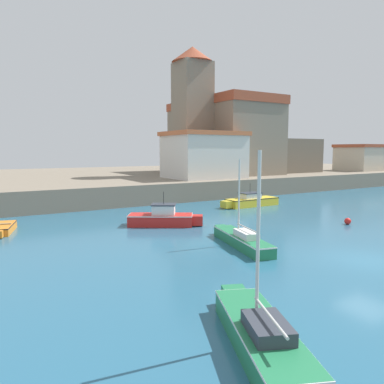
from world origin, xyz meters
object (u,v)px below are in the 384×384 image
at_px(motorboat_red_0, 163,218).
at_px(sailboat_green_2, 260,332).
at_px(church, 218,133).
at_px(harbor_shed_mid_row, 362,157).
at_px(dinghy_orange_4, 3,228).
at_px(fortress, 267,149).
at_px(motorboat_yellow_3, 250,201).
at_px(mooring_buoy, 348,221).
at_px(sailboat_green_5, 241,239).
at_px(harbor_shed_near_wharf, 204,155).

xyz_separation_m(motorboat_red_0, sailboat_green_2, (-5.27, -16.55, -0.12)).
xyz_separation_m(church, harbor_shed_mid_row, (25.05, -6.29, -3.76)).
xyz_separation_m(sailboat_green_2, dinghy_orange_4, (-4.92, 19.87, -0.16)).
bearing_deg(motorboat_red_0, fortress, 36.16).
bearing_deg(sailboat_green_2, church, 56.70).
bearing_deg(sailboat_green_2, motorboat_yellow_3, 50.85).
bearing_deg(church, harbor_shed_mid_row, -14.09).
bearing_deg(fortress, mooring_buoy, -121.54).
bearing_deg(motorboat_red_0, harbor_shed_mid_row, 18.86).
relative_size(dinghy_orange_4, church, 0.21).
relative_size(motorboat_red_0, church, 0.29).
height_order(sailboat_green_2, dinghy_orange_4, sailboat_green_2).
height_order(mooring_buoy, fortress, fortress).
bearing_deg(sailboat_green_5, sailboat_green_2, -125.73).
bearing_deg(motorboat_yellow_3, fortress, 44.47).
distance_m(church, harbor_shed_near_wharf, 10.34).
distance_m(sailboat_green_2, harbor_shed_near_wharf, 36.34).
height_order(motorboat_red_0, fortress, fortress).
distance_m(dinghy_orange_4, church, 35.97).
bearing_deg(sailboat_green_2, sailboat_green_5, 54.27).
distance_m(motorboat_red_0, sailboat_green_5, 7.63).
bearing_deg(harbor_shed_near_wharf, motorboat_red_0, -131.30).
height_order(motorboat_yellow_3, mooring_buoy, motorboat_yellow_3).
relative_size(sailboat_green_2, harbor_shed_near_wharf, 0.65).
xyz_separation_m(sailboat_green_2, motorboat_yellow_3, (16.80, 20.63, 0.06)).
distance_m(motorboat_red_0, fortress, 36.08).
bearing_deg(sailboat_green_2, harbor_shed_near_wharf, 59.83).
relative_size(church, harbor_shed_near_wharf, 2.00).
relative_size(harbor_shed_near_wharf, harbor_shed_mid_row, 1.13).
distance_m(dinghy_orange_4, harbor_shed_near_wharf, 26.07).
distance_m(sailboat_green_2, harbor_shed_mid_row, 59.52).
xyz_separation_m(motorboat_yellow_3, harbor_shed_mid_row, (33.33, 11.25, 3.73)).
height_order(motorboat_red_0, church, church).
relative_size(motorboat_red_0, fortress, 0.43).
height_order(sailboat_green_5, harbor_shed_mid_row, harbor_shed_mid_row).
bearing_deg(mooring_buoy, dinghy_orange_4, 155.67).
distance_m(motorboat_red_0, dinghy_orange_4, 10.72).
distance_m(motorboat_red_0, mooring_buoy, 13.57).
bearing_deg(church, mooring_buoy, -105.74).
bearing_deg(harbor_shed_mid_row, sailboat_green_5, -152.35).
xyz_separation_m(sailboat_green_2, sailboat_green_5, (6.49, 9.02, -0.04)).
bearing_deg(sailboat_green_2, mooring_buoy, 30.09).
xyz_separation_m(motorboat_red_0, harbor_shed_mid_row, (44.85, 15.32, 3.67)).
xyz_separation_m(motorboat_red_0, motorboat_yellow_3, (11.52, 4.08, -0.06)).
bearing_deg(dinghy_orange_4, motorboat_yellow_3, 2.01).
bearing_deg(motorboat_red_0, harbor_shed_near_wharf, 48.70).
bearing_deg(harbor_shed_mid_row, motorboat_red_0, -161.14).
distance_m(dinghy_orange_4, mooring_buoy, 24.17).
bearing_deg(harbor_shed_mid_row, motorboat_yellow_3, -161.35).
bearing_deg(fortress, harbor_shed_near_wharf, -158.01).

